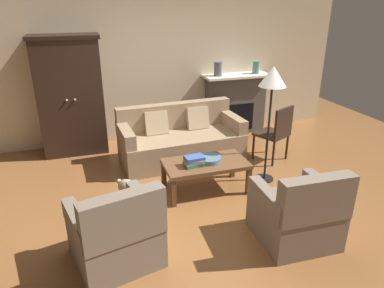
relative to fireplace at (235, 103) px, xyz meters
name	(u,v)px	position (x,y,z in m)	size (l,w,h in m)	color
ground_plane	(196,203)	(-1.55, -2.30, -0.57)	(9.60, 9.60, 0.00)	brown
back_wall	(151,61)	(-1.55, 0.25, 0.83)	(7.20, 0.10, 2.80)	beige
fireplace	(235,103)	(0.00, 0.00, 0.00)	(1.26, 0.48, 1.12)	#4C4947
armoire	(71,96)	(-2.95, -0.08, 0.39)	(1.06, 0.57, 1.91)	black
couch	(181,140)	(-1.36, -0.93, -0.25)	(1.96, 0.96, 0.86)	#937A5B
coffee_table	(206,166)	(-1.32, -2.02, -0.20)	(1.10, 0.60, 0.42)	brown
fruit_bowl	(209,159)	(-1.27, -2.00, -0.12)	(0.32, 0.32, 0.06)	slate
book_stack	(194,161)	(-1.50, -2.08, -0.08)	(0.26, 0.19, 0.13)	#427A4C
mantel_vase_slate	(218,69)	(-0.38, -0.02, 0.68)	(0.15, 0.15, 0.25)	#565B66
mantel_vase_jade	(256,67)	(0.38, -0.02, 0.66)	(0.13, 0.13, 0.23)	slate
armchair_near_left	(116,234)	(-2.61, -3.08, -0.25)	(0.92, 0.92, 0.88)	#756656
armchair_near_right	(297,215)	(-0.77, -3.32, -0.25)	(0.80, 0.80, 0.88)	#756656
side_chair_wooden	(277,131)	(0.05, -1.45, -0.06)	(0.59, 0.59, 0.90)	black
floor_lamp	(272,83)	(-0.41, -1.98, 0.83)	(0.36, 0.36, 1.62)	black
dog	(131,190)	(-2.34, -2.16, -0.32)	(0.36, 0.53, 0.39)	tan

